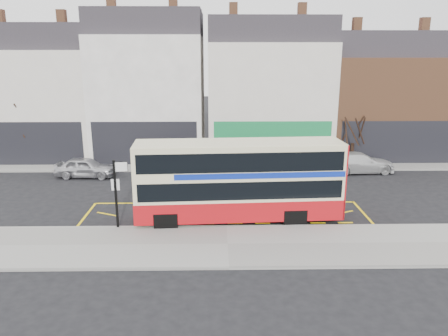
{
  "coord_description": "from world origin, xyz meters",
  "views": [
    {
      "loc": [
        -0.44,
        -19.13,
        7.99
      ],
      "look_at": [
        -0.08,
        2.0,
        2.28
      ],
      "focal_mm": 35.0,
      "sensor_mm": 36.0,
      "label": 1
    }
  ],
  "objects_px": {
    "double_decker_bus": "(239,180)",
    "street_tree_left": "(24,110)",
    "bus_stop_post": "(117,187)",
    "car_silver": "(86,167)",
    "street_tree_right": "(354,123)",
    "car_white": "(359,163)",
    "car_grey": "(234,165)"
  },
  "relations": [
    {
      "from": "car_white",
      "to": "street_tree_left",
      "type": "height_order",
      "value": "street_tree_left"
    },
    {
      "from": "double_decker_bus",
      "to": "car_white",
      "type": "relative_size",
      "value": 2.09
    },
    {
      "from": "street_tree_left",
      "to": "car_white",
      "type": "bearing_deg",
      "value": -6.8
    },
    {
      "from": "car_silver",
      "to": "street_tree_left",
      "type": "distance_m",
      "value": 7.02
    },
    {
      "from": "car_grey",
      "to": "street_tree_right",
      "type": "relative_size",
      "value": 0.92
    },
    {
      "from": "car_silver",
      "to": "car_white",
      "type": "height_order",
      "value": "car_white"
    },
    {
      "from": "bus_stop_post",
      "to": "car_grey",
      "type": "relative_size",
      "value": 0.75
    },
    {
      "from": "car_white",
      "to": "street_tree_left",
      "type": "distance_m",
      "value": 23.58
    },
    {
      "from": "car_white",
      "to": "street_tree_right",
      "type": "height_order",
      "value": "street_tree_right"
    },
    {
      "from": "double_decker_bus",
      "to": "car_white",
      "type": "xyz_separation_m",
      "value": [
        8.52,
        8.47,
        -1.36
      ]
    },
    {
      "from": "car_white",
      "to": "street_tree_right",
      "type": "relative_size",
      "value": 1.03
    },
    {
      "from": "car_grey",
      "to": "car_white",
      "type": "distance_m",
      "value": 8.46
    },
    {
      "from": "street_tree_left",
      "to": "bus_stop_post",
      "type": "bearing_deg",
      "value": -53.45
    },
    {
      "from": "double_decker_bus",
      "to": "car_grey",
      "type": "height_order",
      "value": "double_decker_bus"
    },
    {
      "from": "bus_stop_post",
      "to": "car_silver",
      "type": "bearing_deg",
      "value": 108.63
    },
    {
      "from": "street_tree_right",
      "to": "street_tree_left",
      "type": "bearing_deg",
      "value": 176.9
    },
    {
      "from": "car_grey",
      "to": "street_tree_left",
      "type": "bearing_deg",
      "value": 90.2
    },
    {
      "from": "street_tree_left",
      "to": "street_tree_right",
      "type": "xyz_separation_m",
      "value": [
        23.15,
        -1.25,
        -0.77
      ]
    },
    {
      "from": "car_grey",
      "to": "street_tree_left",
      "type": "xyz_separation_m",
      "value": [
        -14.75,
        3.31,
        3.2
      ]
    },
    {
      "from": "car_silver",
      "to": "street_tree_right",
      "type": "height_order",
      "value": "street_tree_right"
    },
    {
      "from": "car_grey",
      "to": "car_white",
      "type": "bearing_deg",
      "value": -73.47
    },
    {
      "from": "car_silver",
      "to": "double_decker_bus",
      "type": "bearing_deg",
      "value": -125.61
    },
    {
      "from": "double_decker_bus",
      "to": "street_tree_left",
      "type": "xyz_separation_m",
      "value": [
        -14.67,
        11.24,
        1.86
      ]
    },
    {
      "from": "car_silver",
      "to": "street_tree_left",
      "type": "xyz_separation_m",
      "value": [
        -5.09,
        3.59,
        3.25
      ]
    },
    {
      "from": "car_silver",
      "to": "car_white",
      "type": "xyz_separation_m",
      "value": [
        18.1,
        0.82,
        0.03
      ]
    },
    {
      "from": "car_white",
      "to": "car_grey",
      "type": "bearing_deg",
      "value": 88.27
    },
    {
      "from": "bus_stop_post",
      "to": "street_tree_left",
      "type": "bearing_deg",
      "value": 120.37
    },
    {
      "from": "double_decker_bus",
      "to": "car_silver",
      "type": "distance_m",
      "value": 12.34
    },
    {
      "from": "bus_stop_post",
      "to": "car_white",
      "type": "height_order",
      "value": "bus_stop_post"
    },
    {
      "from": "car_white",
      "to": "street_tree_right",
      "type": "distance_m",
      "value": 2.87
    },
    {
      "from": "bus_stop_post",
      "to": "car_grey",
      "type": "bearing_deg",
      "value": 51.71
    },
    {
      "from": "car_grey",
      "to": "car_white",
      "type": "xyz_separation_m",
      "value": [
        8.44,
        0.54,
        -0.01
      ]
    }
  ]
}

